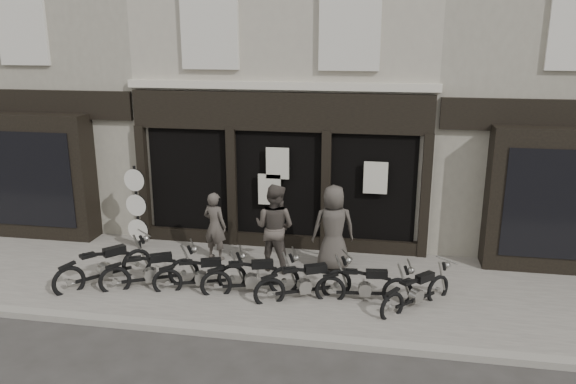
% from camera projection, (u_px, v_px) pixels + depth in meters
% --- Properties ---
extents(ground_plane, '(90.00, 90.00, 0.00)m').
position_uv_depth(ground_plane, '(251.00, 304.00, 11.18)').
color(ground_plane, '#2D2B28').
rests_on(ground_plane, ground).
extents(pavement, '(30.00, 4.20, 0.12)m').
position_uv_depth(pavement, '(261.00, 282.00, 12.02)').
color(pavement, '#655F59').
rests_on(pavement, ground_plane).
extents(kerb, '(30.00, 0.25, 0.13)m').
position_uv_depth(kerb, '(234.00, 333.00, 9.98)').
color(kerb, gray).
rests_on(kerb, ground_plane).
extents(central_building, '(7.30, 6.22, 8.34)m').
position_uv_depth(central_building, '(299.00, 75.00, 15.71)').
color(central_building, '#A39D8C').
rests_on(central_building, ground).
extents(neighbour_left, '(5.60, 6.73, 8.34)m').
position_uv_depth(neighbour_left, '(89.00, 74.00, 16.75)').
color(neighbour_left, gray).
rests_on(neighbour_left, ground).
extents(neighbour_right, '(5.60, 6.73, 8.34)m').
position_uv_depth(neighbour_right, '(539.00, 80.00, 14.60)').
color(neighbour_right, gray).
rests_on(neighbour_right, ground).
extents(motorcycle_0, '(1.59, 1.79, 1.03)m').
position_uv_depth(motorcycle_0, '(105.00, 269.00, 11.82)').
color(motorcycle_0, black).
rests_on(motorcycle_0, ground).
extents(motorcycle_1, '(1.88, 1.19, 0.98)m').
position_uv_depth(motorcycle_1, '(151.00, 274.00, 11.65)').
color(motorcycle_1, black).
rests_on(motorcycle_1, ground).
extents(motorcycle_2, '(1.85, 0.90, 0.92)m').
position_uv_depth(motorcycle_2, '(201.00, 277.00, 11.53)').
color(motorcycle_2, black).
rests_on(motorcycle_2, ground).
extents(motorcycle_3, '(1.96, 0.90, 0.97)m').
position_uv_depth(motorcycle_3, '(252.00, 280.00, 11.36)').
color(motorcycle_3, black).
rests_on(motorcycle_3, ground).
extents(motorcycle_4, '(1.89, 1.14, 0.97)m').
position_uv_depth(motorcycle_4, '(305.00, 285.00, 11.11)').
color(motorcycle_4, black).
rests_on(motorcycle_4, ground).
extents(motorcycle_5, '(1.93, 0.53, 0.92)m').
position_uv_depth(motorcycle_5, '(365.00, 288.00, 11.02)').
color(motorcycle_5, black).
rests_on(motorcycle_5, ground).
extents(motorcycle_6, '(1.46, 1.50, 0.90)m').
position_uv_depth(motorcycle_6, '(417.00, 295.00, 10.77)').
color(motorcycle_6, black).
rests_on(motorcycle_6, ground).
extents(man_left, '(0.67, 0.54, 1.60)m').
position_uv_depth(man_left, '(215.00, 226.00, 12.93)').
color(man_left, '#443E38').
rests_on(man_left, pavement).
extents(man_centre, '(1.11, 0.97, 1.95)m').
position_uv_depth(man_centre, '(275.00, 227.00, 12.33)').
color(man_centre, '#443D37').
rests_on(man_centre, pavement).
extents(man_right, '(1.06, 0.83, 1.92)m').
position_uv_depth(man_right, '(333.00, 228.00, 12.33)').
color(man_right, '#3D3833').
rests_on(man_right, pavement).
extents(advert_sign_post, '(0.54, 0.34, 2.20)m').
position_uv_depth(advert_sign_post, '(137.00, 212.00, 13.48)').
color(advert_sign_post, black).
rests_on(advert_sign_post, ground).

